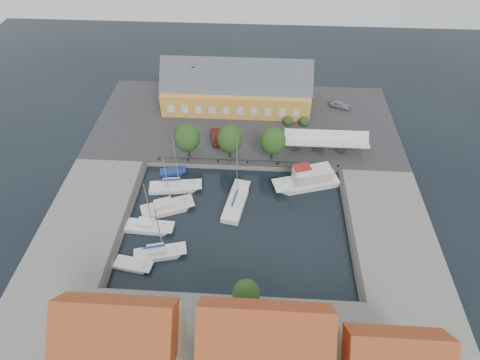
{
  "coord_description": "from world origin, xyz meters",
  "views": [
    {
      "loc": [
        2.72,
        -39.67,
        45.31
      ],
      "look_at": [
        0.0,
        6.0,
        1.5
      ],
      "focal_mm": 30.0,
      "sensor_mm": 36.0,
      "label": 1
    }
  ],
  "objects_px": {
    "west_boat_a": "(174,187)",
    "launch_sw": "(133,265)",
    "west_boat_b": "(166,208)",
    "car_red": "(216,137)",
    "launch_nw": "(172,172)",
    "trawler": "(308,180)",
    "warehouse": "(233,89)",
    "car_silver": "(340,105)",
    "center_sailboat": "(236,203)",
    "west_boat_c": "(149,227)",
    "tent_canopy": "(326,139)",
    "west_boat_d": "(159,254)"
  },
  "relations": [
    {
      "from": "tent_canopy",
      "to": "west_boat_d",
      "type": "distance_m",
      "value": 33.2
    },
    {
      "from": "car_silver",
      "to": "west_boat_c",
      "type": "xyz_separation_m",
      "value": [
        -31.02,
        -31.73,
        -1.4
      ]
    },
    {
      "from": "car_red",
      "to": "car_silver",
      "type": "bearing_deg",
      "value": 14.64
    },
    {
      "from": "trawler",
      "to": "tent_canopy",
      "type": "bearing_deg",
      "value": 67.37
    },
    {
      "from": "car_red",
      "to": "center_sailboat",
      "type": "bearing_deg",
      "value": -84.91
    },
    {
      "from": "warehouse",
      "to": "trawler",
      "type": "distance_m",
      "value": 25.44
    },
    {
      "from": "west_boat_b",
      "to": "launch_nw",
      "type": "bearing_deg",
      "value": 94.09
    },
    {
      "from": "trawler",
      "to": "launch_nw",
      "type": "relative_size",
      "value": 2.43
    },
    {
      "from": "west_boat_d",
      "to": "west_boat_b",
      "type": "bearing_deg",
      "value": 94.12
    },
    {
      "from": "west_boat_c",
      "to": "west_boat_d",
      "type": "height_order",
      "value": "west_boat_d"
    },
    {
      "from": "warehouse",
      "to": "trawler",
      "type": "bearing_deg",
      "value": -57.62
    },
    {
      "from": "center_sailboat",
      "to": "launch_sw",
      "type": "xyz_separation_m",
      "value": [
        -13.01,
        -11.9,
        -0.27
      ]
    },
    {
      "from": "trawler",
      "to": "warehouse",
      "type": "bearing_deg",
      "value": 122.38
    },
    {
      "from": "west_boat_a",
      "to": "west_boat_c",
      "type": "xyz_separation_m",
      "value": [
        -2.23,
        -8.38,
        -0.01
      ]
    },
    {
      "from": "car_silver",
      "to": "west_boat_b",
      "type": "xyz_separation_m",
      "value": [
        -29.21,
        -27.86,
        -1.4
      ]
    },
    {
      "from": "warehouse",
      "to": "launch_sw",
      "type": "distance_m",
      "value": 39.93
    },
    {
      "from": "car_red",
      "to": "launch_nw",
      "type": "relative_size",
      "value": 0.99
    },
    {
      "from": "car_silver",
      "to": "trawler",
      "type": "relative_size",
      "value": 0.35
    },
    {
      "from": "west_boat_c",
      "to": "west_boat_a",
      "type": "bearing_deg",
      "value": 75.12
    },
    {
      "from": "west_boat_c",
      "to": "launch_nw",
      "type": "height_order",
      "value": "west_boat_c"
    },
    {
      "from": "car_silver",
      "to": "launch_nw",
      "type": "height_order",
      "value": "car_silver"
    },
    {
      "from": "west_boat_a",
      "to": "center_sailboat",
      "type": "bearing_deg",
      "value": -16.13
    },
    {
      "from": "warehouse",
      "to": "center_sailboat",
      "type": "relative_size",
      "value": 2.36
    },
    {
      "from": "tent_canopy",
      "to": "west_boat_b",
      "type": "distance_m",
      "value": 28.77
    },
    {
      "from": "warehouse",
      "to": "center_sailboat",
      "type": "height_order",
      "value": "center_sailboat"
    },
    {
      "from": "center_sailboat",
      "to": "launch_nw",
      "type": "xyz_separation_m",
      "value": [
        -11.07,
        6.59,
        -0.27
      ]
    },
    {
      "from": "west_boat_a",
      "to": "west_boat_d",
      "type": "relative_size",
      "value": 1.14
    },
    {
      "from": "car_silver",
      "to": "launch_nw",
      "type": "relative_size",
      "value": 0.86
    },
    {
      "from": "trawler",
      "to": "west_boat_a",
      "type": "xyz_separation_m",
      "value": [
        -21.37,
        -2.09,
        -0.74
      ]
    },
    {
      "from": "car_red",
      "to": "launch_sw",
      "type": "xyz_separation_m",
      "value": [
        -8.5,
        -26.39,
        -1.65
      ]
    },
    {
      "from": "center_sailboat",
      "to": "car_silver",
      "type": "bearing_deg",
      "value": 54.5
    },
    {
      "from": "launch_nw",
      "to": "trawler",
      "type": "bearing_deg",
      "value": -4.05
    },
    {
      "from": "tent_canopy",
      "to": "west_boat_b",
      "type": "height_order",
      "value": "west_boat_b"
    },
    {
      "from": "west_boat_b",
      "to": "west_boat_c",
      "type": "xyz_separation_m",
      "value": [
        -1.82,
        -3.86,
        0.0
      ]
    },
    {
      "from": "car_red",
      "to": "launch_sw",
      "type": "height_order",
      "value": "car_red"
    },
    {
      "from": "car_silver",
      "to": "center_sailboat",
      "type": "relative_size",
      "value": 0.32
    },
    {
      "from": "car_red",
      "to": "launch_nw",
      "type": "xyz_separation_m",
      "value": [
        -6.55,
        -7.9,
        -1.65
      ]
    },
    {
      "from": "tent_canopy",
      "to": "west_boat_d",
      "type": "bearing_deg",
      "value": -137.31
    },
    {
      "from": "warehouse",
      "to": "car_silver",
      "type": "bearing_deg",
      "value": -0.11
    },
    {
      "from": "west_boat_b",
      "to": "car_red",
      "type": "bearing_deg",
      "value": 69.66
    },
    {
      "from": "west_boat_a",
      "to": "launch_sw",
      "type": "height_order",
      "value": "west_boat_a"
    },
    {
      "from": "car_red",
      "to": "trawler",
      "type": "distance_m",
      "value": 18.45
    },
    {
      "from": "car_red",
      "to": "tent_canopy",
      "type": "bearing_deg",
      "value": -18.4
    },
    {
      "from": "west_boat_a",
      "to": "west_boat_c",
      "type": "height_order",
      "value": "west_boat_a"
    },
    {
      "from": "warehouse",
      "to": "center_sailboat",
      "type": "bearing_deg",
      "value": -85.21
    },
    {
      "from": "west_boat_a",
      "to": "warehouse",
      "type": "bearing_deg",
      "value": 71.4
    },
    {
      "from": "west_boat_a",
      "to": "launch_nw",
      "type": "xyz_separation_m",
      "value": [
        -1.0,
        3.68,
        -0.18
      ]
    },
    {
      "from": "center_sailboat",
      "to": "west_boat_b",
      "type": "distance_m",
      "value": 10.61
    },
    {
      "from": "center_sailboat",
      "to": "west_boat_a",
      "type": "relative_size",
      "value": 1.08
    },
    {
      "from": "car_silver",
      "to": "warehouse",
      "type": "bearing_deg",
      "value": 109.83
    }
  ]
}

